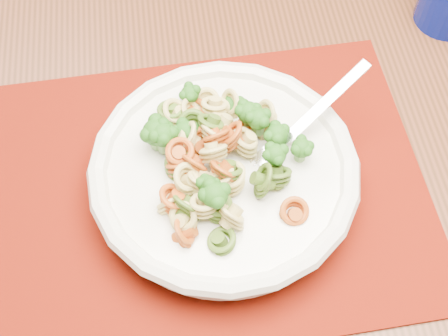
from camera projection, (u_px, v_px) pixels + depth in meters
name	position (u px, v px, depth m)	size (l,w,h in m)	color
dining_table	(155.00, 198.00, 0.75)	(1.73, 1.32, 0.77)	#592B19
placemat	(211.00, 188.00, 0.65)	(0.44, 0.34, 0.00)	#5D1204
pasta_bowl	(224.00, 173.00, 0.62)	(0.27, 0.27, 0.05)	white
pasta_broccoli_heap	(224.00, 165.00, 0.61)	(0.23, 0.23, 0.06)	tan
fork	(269.00, 156.00, 0.61)	(0.19, 0.02, 0.01)	silver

